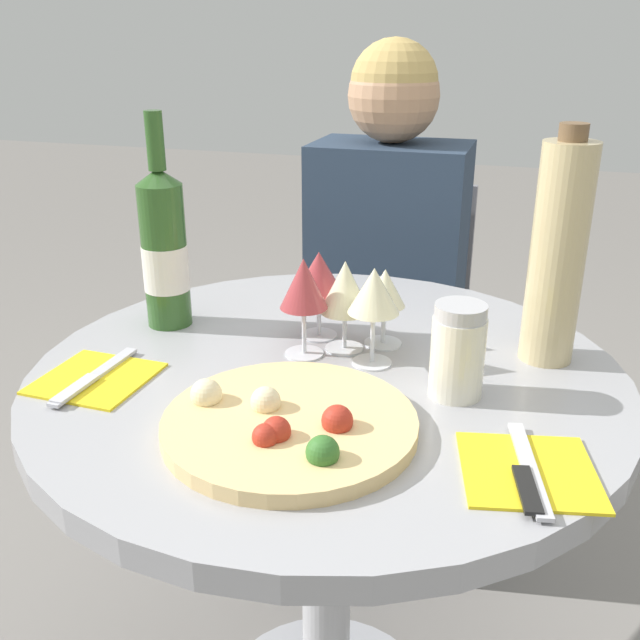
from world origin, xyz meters
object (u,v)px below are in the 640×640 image
(dining_table, at_px, (327,447))
(chair_behind_diner, at_px, (389,346))
(tall_carafe, at_px, (558,254))
(seated_diner, at_px, (379,316))
(pizza_large, at_px, (288,423))
(wine_bottle, at_px, (164,249))

(dining_table, height_order, chair_behind_diner, chair_behind_diner)
(tall_carafe, bearing_deg, seated_diner, 125.50)
(dining_table, relative_size, tall_carafe, 2.52)
(chair_behind_diner, relative_size, pizza_large, 2.56)
(dining_table, height_order, tall_carafe, tall_carafe)
(wine_bottle, height_order, tall_carafe, wine_bottle)
(dining_table, xyz_separation_m, tall_carafe, (0.31, 0.13, 0.30))
(seated_diner, distance_m, wine_bottle, 0.70)
(dining_table, distance_m, pizza_large, 0.24)
(wine_bottle, bearing_deg, dining_table, -15.24)
(dining_table, xyz_separation_m, chair_behind_diner, (-0.07, 0.80, -0.18))
(pizza_large, xyz_separation_m, wine_bottle, (-0.31, 0.28, 0.12))
(pizza_large, bearing_deg, dining_table, 92.02)
(chair_behind_diner, xyz_separation_m, wine_bottle, (-0.24, -0.71, 0.45))
(dining_table, bearing_deg, pizza_large, -87.98)
(chair_behind_diner, xyz_separation_m, seated_diner, (0.00, -0.14, 0.14))
(chair_behind_diner, relative_size, seated_diner, 0.70)
(dining_table, xyz_separation_m, wine_bottle, (-0.31, 0.08, 0.27))
(seated_diner, bearing_deg, pizza_large, 95.06)
(wine_bottle, bearing_deg, seated_diner, 67.52)
(dining_table, relative_size, pizza_large, 2.75)
(pizza_large, bearing_deg, wine_bottle, 138.72)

